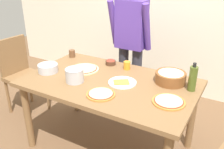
# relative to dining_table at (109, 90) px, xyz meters

# --- Properties ---
(ground) EXTENTS (8.00, 8.00, 0.00)m
(ground) POSITION_rel_dining_table_xyz_m (0.00, 0.00, -0.67)
(ground) COLOR brown
(wall_back) EXTENTS (5.60, 0.10, 2.60)m
(wall_back) POSITION_rel_dining_table_xyz_m (0.00, 1.60, 0.63)
(wall_back) COLOR silver
(wall_back) RESTS_ON ground
(dining_table) EXTENTS (1.60, 0.96, 0.76)m
(dining_table) POSITION_rel_dining_table_xyz_m (0.00, 0.00, 0.00)
(dining_table) COLOR brown
(dining_table) RESTS_ON ground
(person_cook) EXTENTS (0.49, 0.25, 1.62)m
(person_cook) POSITION_rel_dining_table_xyz_m (-0.15, 0.76, 0.27)
(person_cook) COLOR #2D2D38
(person_cook) RESTS_ON ground
(chair_wooden_left) EXTENTS (0.43, 0.43, 0.95)m
(chair_wooden_left) POSITION_rel_dining_table_xyz_m (-1.32, 0.09, -0.13)
(chair_wooden_left) COLOR brown
(chair_wooden_left) RESTS_ON ground
(pizza_raw_on_board) EXTENTS (0.30, 0.30, 0.02)m
(pizza_raw_on_board) POSITION_rel_dining_table_xyz_m (-0.36, 0.11, 0.10)
(pizza_raw_on_board) COLOR beige
(pizza_raw_on_board) RESTS_ON dining_table
(pizza_cooked_on_tray) EXTENTS (0.26, 0.26, 0.02)m
(pizza_cooked_on_tray) POSITION_rel_dining_table_xyz_m (0.60, -0.10, 0.10)
(pizza_cooked_on_tray) COLOR #C67A33
(pizza_cooked_on_tray) RESTS_ON dining_table
(pizza_second_cooked) EXTENTS (0.24, 0.24, 0.02)m
(pizza_second_cooked) POSITION_rel_dining_table_xyz_m (0.07, -0.26, 0.10)
(pizza_second_cooked) COLOR #C67A33
(pizza_second_cooked) RESTS_ON dining_table
(plate_with_slice) EXTENTS (0.26, 0.26, 0.02)m
(plate_with_slice) POSITION_rel_dining_table_xyz_m (0.12, 0.02, 0.10)
(plate_with_slice) COLOR white
(plate_with_slice) RESTS_ON dining_table
(popcorn_bowl) EXTENTS (0.28, 0.28, 0.11)m
(popcorn_bowl) POSITION_rel_dining_table_xyz_m (0.50, 0.26, 0.15)
(popcorn_bowl) COLOR brown
(popcorn_bowl) RESTS_ON dining_table
(mixing_bowl_steel) EXTENTS (0.20, 0.20, 0.08)m
(mixing_bowl_steel) POSITION_rel_dining_table_xyz_m (-0.65, -0.12, 0.13)
(mixing_bowl_steel) COLOR #B7B7BC
(mixing_bowl_steel) RESTS_ON dining_table
(small_sauce_bowl) EXTENTS (0.11, 0.11, 0.06)m
(small_sauce_bowl) POSITION_rel_dining_table_xyz_m (-0.20, 0.37, 0.12)
(small_sauce_bowl) COLOR #4C2D1E
(small_sauce_bowl) RESTS_ON dining_table
(olive_oil_bottle) EXTENTS (0.07, 0.07, 0.26)m
(olive_oil_bottle) POSITION_rel_dining_table_xyz_m (0.71, 0.20, 0.20)
(olive_oil_bottle) COLOR #47561E
(olive_oil_bottle) RESTS_ON dining_table
(steel_pot) EXTENTS (0.17, 0.17, 0.13)m
(steel_pot) POSITION_rel_dining_table_xyz_m (-0.28, -0.16, 0.16)
(steel_pot) COLOR #B7B7BC
(steel_pot) RESTS_ON dining_table
(cup_orange) EXTENTS (0.07, 0.07, 0.08)m
(cup_orange) POSITION_rel_dining_table_xyz_m (0.01, 0.34, 0.13)
(cup_orange) COLOR orange
(cup_orange) RESTS_ON dining_table
(cup_small_brown) EXTENTS (0.07, 0.07, 0.08)m
(cup_small_brown) POSITION_rel_dining_table_xyz_m (-0.70, 0.35, 0.13)
(cup_small_brown) COLOR brown
(cup_small_brown) RESTS_ON dining_table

